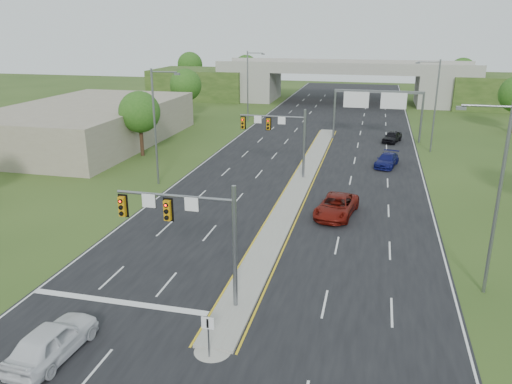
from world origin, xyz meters
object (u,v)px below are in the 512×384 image
at_px(signal_mast_near, 193,224).
at_px(signal_mast_far, 282,132).
at_px(car_far_a, 336,206).
at_px(overpass, 344,84).
at_px(car_white, 52,340).
at_px(car_far_c, 392,137).
at_px(car_far_b, 387,160).
at_px(keep_right_sign, 208,330).
at_px(sign_gantry, 377,101).

height_order(signal_mast_near, signal_mast_far, same).
xyz_separation_m(signal_mast_near, car_far_a, (6.39, 15.40, -3.89)).
height_order(overpass, car_white, overpass).
bearing_deg(car_far_c, car_far_b, -75.42).
xyz_separation_m(keep_right_sign, sign_gantry, (6.68, 49.45, 3.72)).
bearing_deg(car_far_b, overpass, 112.39).
height_order(sign_gantry, car_far_c, sign_gantry).
bearing_deg(car_far_b, signal_mast_far, -134.14).
height_order(signal_mast_near, car_far_c, signal_mast_near).
bearing_deg(car_far_c, car_far_a, -81.43).
height_order(keep_right_sign, sign_gantry, sign_gantry).
bearing_deg(car_far_c, signal_mast_far, -102.01).
xyz_separation_m(overpass, car_far_b, (8.22, -48.23, -2.83)).
bearing_deg(car_far_b, car_far_a, -91.25).
distance_m(signal_mast_far, car_far_b, 13.15).
height_order(signal_mast_far, car_far_b, signal_mast_far).
height_order(signal_mast_near, overpass, overpass).
bearing_deg(car_white, car_far_a, -114.16).
relative_size(signal_mast_far, car_far_c, 1.64).
xyz_separation_m(overpass, car_white, (-7.06, -86.09, -2.68)).
xyz_separation_m(keep_right_sign, car_white, (-7.06, -1.57, -0.64)).
relative_size(keep_right_sign, car_white, 0.44).
bearing_deg(car_far_a, signal_mast_far, 132.87).
bearing_deg(car_white, signal_mast_far, -95.37).
distance_m(keep_right_sign, overpass, 84.55).
relative_size(car_far_a, car_far_c, 1.37).
bearing_deg(signal_mast_near, car_white, -128.52).
height_order(signal_mast_near, car_white, signal_mast_near).
bearing_deg(sign_gantry, overpass, 100.79).
bearing_deg(signal_mast_near, overpass, 88.38).
bearing_deg(car_far_c, signal_mast_near, -86.13).
bearing_deg(sign_gantry, car_far_a, -94.94).
relative_size(car_white, car_far_a, 0.86).
bearing_deg(car_far_c, keep_right_sign, -82.34).
xyz_separation_m(signal_mast_far, car_white, (-4.79, -31.02, -3.85)).
height_order(sign_gantry, car_white, sign_gantry).
xyz_separation_m(keep_right_sign, car_far_a, (4.13, 19.85, -0.68)).
height_order(keep_right_sign, car_far_c, keep_right_sign).
relative_size(car_white, car_far_b, 1.05).
height_order(overpass, car_far_c, overpass).
relative_size(car_far_a, car_far_b, 1.21).
height_order(car_white, car_far_b, car_white).
bearing_deg(sign_gantry, car_white, -105.07).
distance_m(signal_mast_near, car_white, 8.60).
distance_m(signal_mast_far, car_white, 31.62).
bearing_deg(overpass, car_far_c, -75.84).
xyz_separation_m(signal_mast_far, overpass, (2.26, 55.07, -1.17)).
bearing_deg(car_far_a, car_far_b, 85.25).
distance_m(sign_gantry, car_far_c, 5.08).
bearing_deg(signal_mast_far, car_far_b, 33.14).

